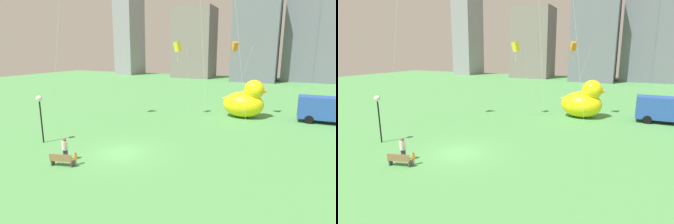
{
  "view_description": "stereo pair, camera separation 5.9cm",
  "coord_description": "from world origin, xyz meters",
  "views": [
    {
      "loc": [
        11.49,
        -16.34,
        7.66
      ],
      "look_at": [
        1.13,
        6.04,
        2.11
      ],
      "focal_mm": 28.88,
      "sensor_mm": 36.0,
      "label": 1
    },
    {
      "loc": [
        11.54,
        -16.31,
        7.66
      ],
      "look_at": [
        1.13,
        6.04,
        2.11
      ],
      "focal_mm": 28.88,
      "sensor_mm": 36.0,
      "label": 2
    }
  ],
  "objects": [
    {
      "name": "box_truck",
      "position": [
        14.94,
        16.81,
        1.44
      ],
      "size": [
        5.67,
        2.4,
        2.85
      ],
      "color": "#264CA5",
      "rests_on": "ground"
    },
    {
      "name": "kite_orange",
      "position": [
        4.1,
        20.78,
        8.27
      ],
      "size": [
        2.79,
        2.8,
        8.94
      ],
      "color": "silver",
      "rests_on": "ground"
    },
    {
      "name": "kite_yellow",
      "position": [
        -0.71,
        12.63,
        8.13
      ],
      "size": [
        2.1,
        2.8,
        8.81
      ],
      "color": "silver",
      "rests_on": "ground"
    },
    {
      "name": "lamppost",
      "position": [
        -7.52,
        -0.77,
        3.27
      ],
      "size": [
        0.51,
        0.51,
        4.09
      ],
      "color": "black",
      "rests_on": "ground"
    },
    {
      "name": "person_adult",
      "position": [
        -2.76,
        -2.97,
        0.94
      ],
      "size": [
        0.42,
        0.42,
        1.7
      ],
      "color": "#38476B",
      "rests_on": "ground"
    },
    {
      "name": "park_bench",
      "position": [
        -2.28,
        -3.8,
        0.47
      ],
      "size": [
        1.68,
        0.84,
        0.9
      ],
      "color": "olive",
      "rests_on": "ground"
    },
    {
      "name": "ground_plane",
      "position": [
        0.0,
        0.0,
        0.0
      ],
      "size": [
        140.0,
        140.0,
        0.0
      ],
      "primitive_type": "plane",
      "color": "#509750"
    },
    {
      "name": "person_child",
      "position": [
        -1.59,
        -3.23,
        0.53
      ],
      "size": [
        0.23,
        0.23,
        0.95
      ],
      "color": "silver",
      "rests_on": "ground"
    },
    {
      "name": "giant_inflatable_duck",
      "position": [
        6.59,
        15.81,
        1.9
      ],
      "size": [
        5.39,
        3.46,
        4.47
      ],
      "color": "yellow",
      "rests_on": "ground"
    },
    {
      "name": "city_skyline",
      "position": [
        -1.67,
        62.29,
        15.89
      ],
      "size": [
        67.22,
        16.08,
        40.64
      ],
      "color": "gray",
      "rests_on": "ground"
    }
  ]
}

